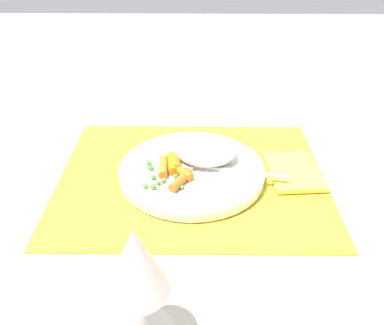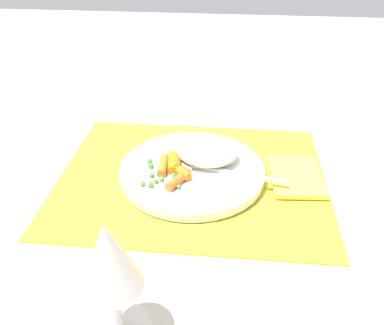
# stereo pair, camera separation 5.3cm
# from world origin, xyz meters

# --- Properties ---
(ground_plane) EXTENTS (2.40, 2.40, 0.00)m
(ground_plane) POSITION_xyz_m (0.00, 0.00, 0.00)
(ground_plane) COLOR beige
(placemat) EXTENTS (0.46, 0.37, 0.01)m
(placemat) POSITION_xyz_m (0.00, 0.00, 0.00)
(placemat) COLOR gold
(placemat) RESTS_ON ground_plane
(plate) EXTENTS (0.25, 0.25, 0.02)m
(plate) POSITION_xyz_m (0.00, 0.00, 0.01)
(plate) COLOR white
(plate) RESTS_ON placemat
(rice_mound) EXTENTS (0.11, 0.09, 0.03)m
(rice_mound) POSITION_xyz_m (-0.02, -0.03, 0.04)
(rice_mound) COLOR beige
(rice_mound) RESTS_ON plate
(carrot_portion) EXTENTS (0.06, 0.10, 0.02)m
(carrot_portion) POSITION_xyz_m (0.03, 0.02, 0.03)
(carrot_portion) COLOR orange
(carrot_portion) RESTS_ON plate
(pea_scatter) EXTENTS (0.07, 0.09, 0.01)m
(pea_scatter) POSITION_xyz_m (0.05, 0.02, 0.03)
(pea_scatter) COLOR green
(pea_scatter) RESTS_ON plate
(fork) EXTENTS (0.20, 0.05, 0.01)m
(fork) POSITION_xyz_m (-0.04, 0.01, 0.02)
(fork) COLOR silver
(fork) RESTS_ON plate
(wine_glass) EXTENTS (0.08, 0.08, 0.16)m
(wine_glass) POSITION_xyz_m (0.05, 0.31, 0.11)
(wine_glass) COLOR silver
(wine_glass) RESTS_ON ground_plane
(napkin) EXTENTS (0.09, 0.13, 0.01)m
(napkin) POSITION_xyz_m (-0.18, -0.01, 0.01)
(napkin) COLOR #EAE54C
(napkin) RESTS_ON placemat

